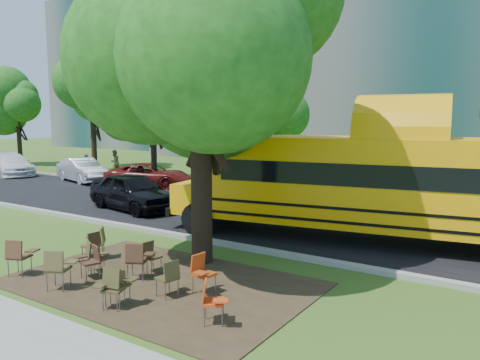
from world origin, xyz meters
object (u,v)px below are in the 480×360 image
Objects in this scene: chair_8 at (93,243)px; chair_2 at (58,266)px; bg_car_white at (11,165)px; bg_car_red at (149,175)px; chair_7 at (211,298)px; chair_3 at (91,258)px; chair_12 at (201,270)px; chair_11 at (137,257)px; black_car at (133,192)px; chair_10 at (150,254)px; chair_9 at (98,240)px; school_bus at (396,184)px; chair_5 at (113,285)px; bg_car_silver at (82,170)px; main_tree at (200,42)px; chair_0 at (19,254)px; pedestrian_b at (115,162)px; chair_1 at (94,254)px; pedestrian_a at (87,165)px; chair_6 at (169,275)px; chair_4 at (117,282)px.

chair_2 is at bearing -144.66° from chair_8.
bg_car_white is 11.76m from bg_car_red.
chair_7 is at bearing -155.10° from bg_car_red.
chair_3 is 0.92× the size of chair_12.
chair_3 is at bearing 178.41° from chair_11.
black_car is 16.48m from bg_car_white.
chair_2 is 1.20× the size of chair_10.
chair_9 reaches higher than chair_10.
school_bus is 17.00× the size of chair_5.
chair_11 is at bearing -141.25° from chair_7.
bg_car_silver reaches higher than chair_2.
chair_0 is (-2.98, -3.37, -5.16)m from main_tree.
bg_car_white reaches higher than chair_8.
chair_11 is at bearing 37.39° from pedestrian_b.
pedestrian_b is at bearing 39.34° from bg_car_red.
pedestrian_a reaches higher than chair_1.
chair_1 is 4.28m from chair_7.
pedestrian_b is at bearing 63.27° from chair_6.
chair_3 is 18.47m from bg_car_silver.
chair_2 is 0.21× the size of bg_car_silver.
chair_4 is (3.43, -0.01, -0.04)m from chair_0.
school_bus reaches higher than bg_car_white.
chair_12 is (3.90, -0.27, 0.04)m from chair_8.
chair_7 is at bearing -127.40° from pedestrian_a.
chair_4 is 1.03× the size of chair_7.
chair_5 is 0.17× the size of bg_car_red.
chair_0 is 1.11× the size of chair_6.
chair_3 is at bearing -129.39° from chair_7.
bg_car_red is at bearing -65.92° from bg_car_white.
pedestrian_a is at bearing 111.69° from chair_2.
bg_car_white is 1.07× the size of bg_car_red.
chair_7 is at bearing -116.00° from black_car.
chair_12 is 24.50m from pedestrian_b.
school_bus reaches higher than bg_car_silver.
pedestrian_b is (-17.63, 15.08, 0.26)m from chair_11.
chair_12 is 26.29m from bg_car_white.
main_tree is at bearing -105.40° from chair_9.
bg_car_white reaches higher than chair_7.
chair_2 reaches higher than chair_12.
chair_9 reaches higher than chair_12.
bg_car_red is (-8.62, 10.80, 0.11)m from chair_9.
chair_3 is 0.91× the size of chair_9.
chair_0 is 20.44m from pedestrian_a.
bg_car_red is at bearing 42.37° from chair_8.
main_tree is 9.95× the size of chair_0.
chair_9 reaches higher than chair_8.
chair_12 is at bearing 40.39° from pedestrian_b.
chair_8 is 1.95m from chair_10.
chair_5 is at bearing -111.74° from bg_car_silver.
chair_4 reaches higher than chair_5.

